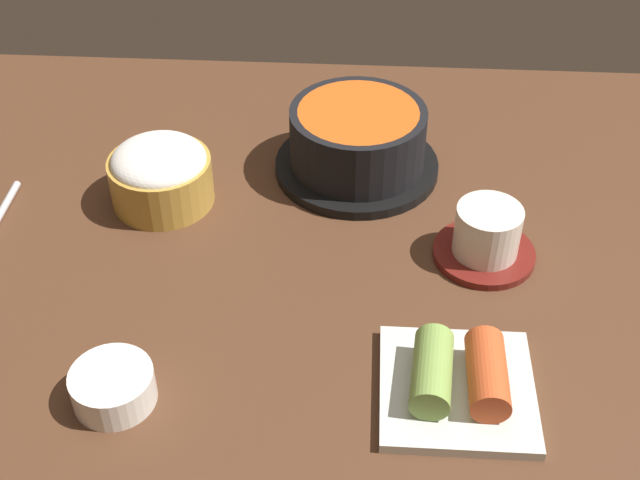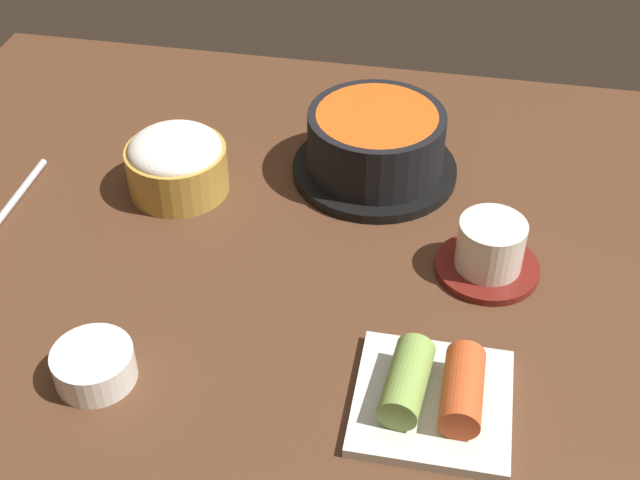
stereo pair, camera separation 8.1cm
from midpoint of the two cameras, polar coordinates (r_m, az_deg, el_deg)
name	(u,v)px [view 1 (the left image)]	position (r cm, az deg, el deg)	size (l,w,h in cm)	color
dining_table	(302,256)	(87.05, -3.89, -1.21)	(100.00, 76.00, 2.00)	#4C2D1C
stone_pot	(357,142)	(94.63, 0.06, 6.48)	(18.33, 18.33, 7.75)	black
rice_bowl	(160,173)	(92.64, -13.06, 4.27)	(10.88, 10.88, 7.09)	#B78C38
tea_cup_with_saucer	(487,237)	(84.38, 8.37, 0.06)	(10.18, 10.18, 5.88)	maroon
kimchi_plate	(458,381)	(72.42, 6.02, -9.45)	(12.96, 12.96, 4.35)	silver
side_bowl_near	(113,386)	(74.66, -16.70, -9.43)	(7.00, 7.00, 3.11)	white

